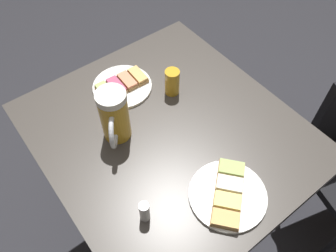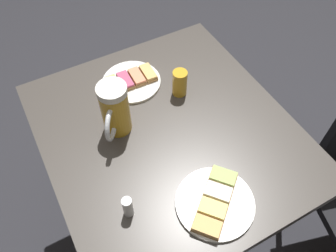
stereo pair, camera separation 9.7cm
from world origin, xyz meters
name	(u,v)px [view 1 (the left image)]	position (x,y,z in m)	size (l,w,h in m)	color
ground_plane	(168,223)	(0.00, 0.00, 0.00)	(6.00, 6.00, 0.00)	#28282D
cafe_table	(168,157)	(0.00, 0.00, 0.62)	(0.83, 0.75, 0.78)	black
plate_near	(122,85)	(0.24, 0.01, 0.79)	(0.20, 0.20, 0.03)	white
plate_far	(228,194)	(-0.27, 0.01, 0.79)	(0.21, 0.21, 0.03)	white
beer_mug	(114,117)	(0.08, 0.13, 0.87)	(0.13, 0.11, 0.18)	gold
beer_glass_small	(172,82)	(0.12, -0.11, 0.82)	(0.05, 0.05, 0.09)	gold
salt_shaker	(145,212)	(-0.19, 0.22, 0.81)	(0.03, 0.03, 0.07)	silver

